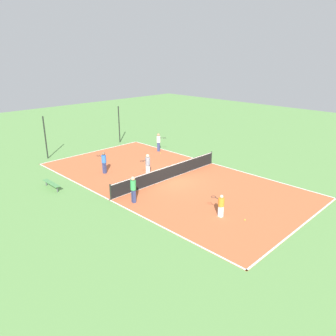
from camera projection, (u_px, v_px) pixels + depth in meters
ground_plane at (168, 179)px, 24.91m from camera, size 80.00×80.00×0.00m
court_surface at (168, 179)px, 24.91m from camera, size 10.85×20.76×0.02m
tennis_net at (168, 172)px, 24.73m from camera, size 10.65×0.10×1.07m
bench at (51, 184)px, 23.02m from camera, size 0.36×1.98×0.45m
player_near_blue at (104, 161)px, 25.77m from camera, size 0.47×0.97×1.76m
player_far_green at (133, 188)px, 20.64m from camera, size 0.42×0.42×1.77m
player_baseline_gray at (148, 163)px, 25.23m from camera, size 0.94×0.37×1.74m
player_center_orange at (221, 204)px, 18.90m from camera, size 0.39×0.95×1.39m
player_near_white at (159, 141)px, 31.63m from camera, size 0.82×0.95×1.77m
tennis_ball_near_net at (83, 155)px, 30.71m from camera, size 0.07×0.07×0.07m
tennis_ball_midcourt at (160, 153)px, 31.25m from camera, size 0.07×0.07×0.07m
tennis_ball_far_baseline at (245, 220)px, 18.70m from camera, size 0.07×0.07×0.07m
fence_post_back_left at (45, 138)px, 29.23m from camera, size 0.12×0.12×3.85m
fence_post_back_right at (119, 125)px, 34.66m from camera, size 0.12×0.12×3.85m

